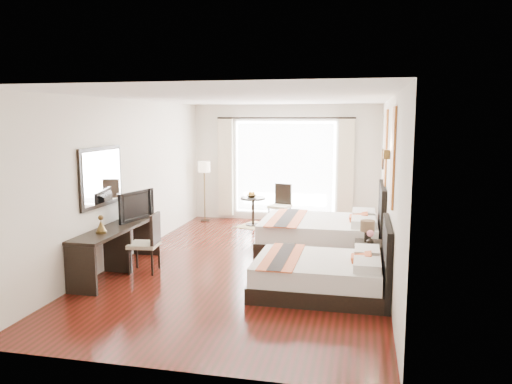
% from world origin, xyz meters
% --- Properties ---
extents(floor, '(4.50, 7.50, 0.01)m').
position_xyz_m(floor, '(0.00, 0.00, -0.01)').
color(floor, '#341309').
rests_on(floor, ground).
extents(ceiling, '(4.50, 7.50, 0.02)m').
position_xyz_m(ceiling, '(0.00, 0.00, 2.79)').
color(ceiling, white).
rests_on(ceiling, wall_headboard).
extents(wall_headboard, '(0.01, 7.50, 2.80)m').
position_xyz_m(wall_headboard, '(2.25, 0.00, 1.40)').
color(wall_headboard, silver).
rests_on(wall_headboard, floor).
extents(wall_desk, '(0.01, 7.50, 2.80)m').
position_xyz_m(wall_desk, '(-2.25, 0.00, 1.40)').
color(wall_desk, silver).
rests_on(wall_desk, floor).
extents(wall_window, '(4.50, 0.01, 2.80)m').
position_xyz_m(wall_window, '(0.00, 3.75, 1.40)').
color(wall_window, silver).
rests_on(wall_window, floor).
extents(wall_entry, '(4.50, 0.01, 2.80)m').
position_xyz_m(wall_entry, '(0.00, -3.75, 1.40)').
color(wall_entry, silver).
rests_on(wall_entry, floor).
extents(window_glass, '(2.40, 0.02, 2.20)m').
position_xyz_m(window_glass, '(0.00, 3.73, 1.30)').
color(window_glass, white).
rests_on(window_glass, wall_window).
extents(sheer_curtain, '(2.30, 0.02, 2.10)m').
position_xyz_m(sheer_curtain, '(0.00, 3.67, 1.30)').
color(sheer_curtain, white).
rests_on(sheer_curtain, wall_window).
extents(drape_left, '(0.35, 0.14, 2.35)m').
position_xyz_m(drape_left, '(-1.45, 3.63, 1.28)').
color(drape_left, beige).
rests_on(drape_left, floor).
extents(drape_right, '(0.35, 0.14, 2.35)m').
position_xyz_m(drape_right, '(1.45, 3.63, 1.28)').
color(drape_right, beige).
rests_on(drape_right, floor).
extents(art_panel_near, '(0.03, 0.50, 1.35)m').
position_xyz_m(art_panel_near, '(2.23, -1.18, 1.95)').
color(art_panel_near, maroon).
rests_on(art_panel_near, wall_headboard).
extents(art_panel_far, '(0.03, 0.50, 1.35)m').
position_xyz_m(art_panel_far, '(2.23, 1.15, 1.95)').
color(art_panel_far, maroon).
rests_on(art_panel_far, wall_headboard).
extents(wall_sconce, '(0.10, 0.14, 0.14)m').
position_xyz_m(wall_sconce, '(2.19, -0.17, 1.92)').
color(wall_sconce, '#4A381A').
rests_on(wall_sconce, wall_headboard).
extents(mirror_frame, '(0.04, 1.25, 0.95)m').
position_xyz_m(mirror_frame, '(-2.22, -0.92, 1.55)').
color(mirror_frame, black).
rests_on(mirror_frame, wall_desk).
extents(mirror_glass, '(0.01, 1.12, 0.82)m').
position_xyz_m(mirror_glass, '(-2.19, -0.92, 1.55)').
color(mirror_glass, white).
rests_on(mirror_glass, mirror_frame).
extents(bed_near, '(1.90, 1.48, 1.06)m').
position_xyz_m(bed_near, '(1.35, -1.18, 0.28)').
color(bed_near, black).
rests_on(bed_near, floor).
extents(bed_far, '(2.27, 1.77, 1.28)m').
position_xyz_m(bed_far, '(1.18, 1.15, 0.33)').
color(bed_far, black).
rests_on(bed_far, floor).
extents(nightstand, '(0.43, 0.54, 0.51)m').
position_xyz_m(nightstand, '(1.96, -0.17, 0.26)').
color(nightstand, black).
rests_on(nightstand, floor).
extents(table_lamp, '(0.23, 0.23, 0.36)m').
position_xyz_m(table_lamp, '(1.94, -0.12, 0.75)').
color(table_lamp, black).
rests_on(table_lamp, nightstand).
extents(vase, '(0.12, 0.12, 0.12)m').
position_xyz_m(vase, '(1.99, -0.28, 0.56)').
color(vase, black).
rests_on(vase, nightstand).
extents(console_desk, '(0.50, 2.20, 0.76)m').
position_xyz_m(console_desk, '(-1.99, -0.92, 0.38)').
color(console_desk, black).
rests_on(console_desk, floor).
extents(television, '(0.31, 0.87, 0.50)m').
position_xyz_m(television, '(-1.97, -0.37, 1.01)').
color(television, black).
rests_on(television, console_desk).
extents(bronze_figurine, '(0.18, 0.18, 0.24)m').
position_xyz_m(bronze_figurine, '(-1.99, -1.40, 0.88)').
color(bronze_figurine, '#4A381A').
rests_on(bronze_figurine, console_desk).
extents(desk_chair, '(0.50, 0.50, 0.97)m').
position_xyz_m(desk_chair, '(-1.56, -0.81, 0.29)').
color(desk_chair, '#BEB292').
rests_on(desk_chair, floor).
extents(floor_lamp, '(0.29, 0.29, 1.45)m').
position_xyz_m(floor_lamp, '(-1.88, 3.27, 1.22)').
color(floor_lamp, black).
rests_on(floor_lamp, floor).
extents(side_table, '(0.57, 0.57, 0.66)m').
position_xyz_m(side_table, '(-0.63, 3.02, 0.33)').
color(side_table, black).
rests_on(side_table, floor).
extents(fruit_bowl, '(0.31, 0.31, 0.06)m').
position_xyz_m(fruit_bowl, '(-0.67, 3.03, 0.69)').
color(fruit_bowl, '#49271A').
rests_on(fruit_bowl, side_table).
extents(window_chair, '(0.55, 0.55, 0.95)m').
position_xyz_m(window_chair, '(-0.03, 3.21, 0.29)').
color(window_chair, '#BEB292').
rests_on(window_chair, floor).
extents(jute_rug, '(1.42, 1.18, 0.01)m').
position_xyz_m(jute_rug, '(-0.29, 2.90, 0.01)').
color(jute_rug, tan).
rests_on(jute_rug, floor).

